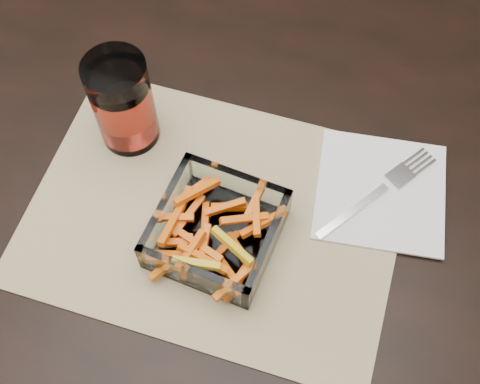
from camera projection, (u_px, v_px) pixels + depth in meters
name	position (u px, v px, depth m)	size (l,w,h in m)	color
dining_table	(169.00, 200.00, 0.85)	(1.60, 0.90, 0.75)	black
placemat	(214.00, 214.00, 0.74)	(0.45, 0.33, 0.00)	tan
glass_bowl	(217.00, 231.00, 0.71)	(0.14, 0.14, 0.05)	white
tumbler	(123.00, 105.00, 0.74)	(0.08, 0.08, 0.13)	white
napkin	(381.00, 191.00, 0.76)	(0.16, 0.16, 0.00)	white
fork	(380.00, 191.00, 0.75)	(0.12, 0.17, 0.00)	silver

